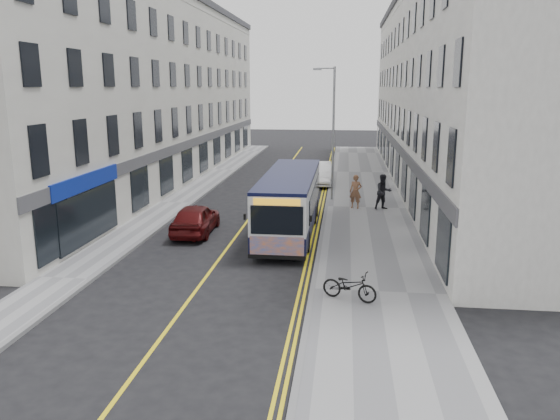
% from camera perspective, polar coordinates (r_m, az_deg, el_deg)
% --- Properties ---
extents(ground, '(140.00, 140.00, 0.00)m').
position_cam_1_polar(ground, '(20.66, -7.59, -6.75)').
color(ground, black).
rests_on(ground, ground).
extents(pavement_east, '(4.50, 64.00, 0.12)m').
position_cam_1_polar(pavement_east, '(31.60, 8.97, 0.19)').
color(pavement_east, gray).
rests_on(pavement_east, ground).
extents(pavement_west, '(2.00, 64.00, 0.12)m').
position_cam_1_polar(pavement_west, '(33.12, -10.87, 0.70)').
color(pavement_west, gray).
rests_on(pavement_west, ground).
extents(kerb_east, '(0.18, 64.00, 0.13)m').
position_cam_1_polar(kerb_east, '(31.59, 4.89, 0.31)').
color(kerb_east, slate).
rests_on(kerb_east, ground).
extents(kerb_west, '(0.18, 64.00, 0.13)m').
position_cam_1_polar(kerb_west, '(32.83, -9.20, 0.67)').
color(kerb_west, slate).
rests_on(kerb_west, ground).
extents(road_centre_line, '(0.12, 64.00, 0.01)m').
position_cam_1_polar(road_centre_line, '(31.98, -2.29, 0.39)').
color(road_centre_line, yellow).
rests_on(road_centre_line, ground).
extents(road_dbl_yellow_inner, '(0.10, 64.00, 0.01)m').
position_cam_1_polar(road_dbl_yellow_inner, '(31.62, 4.07, 0.22)').
color(road_dbl_yellow_inner, yellow).
rests_on(road_dbl_yellow_inner, ground).
extents(road_dbl_yellow_outer, '(0.10, 64.00, 0.01)m').
position_cam_1_polar(road_dbl_yellow_outer, '(31.61, 4.43, 0.21)').
color(road_dbl_yellow_outer, yellow).
rests_on(road_dbl_yellow_outer, ground).
extents(terrace_east, '(6.00, 46.00, 13.00)m').
position_cam_1_polar(terrace_east, '(40.36, 16.48, 11.76)').
color(terrace_east, white).
rests_on(terrace_east, ground).
extents(terrace_west, '(6.00, 46.00, 13.00)m').
position_cam_1_polar(terrace_west, '(42.22, -12.79, 11.99)').
color(terrace_west, beige).
rests_on(terrace_west, ground).
extents(streetlamp, '(1.32, 0.18, 8.00)m').
position_cam_1_polar(streetlamp, '(32.94, 5.46, 8.41)').
color(streetlamp, '#94979C').
rests_on(streetlamp, ground).
extents(city_bus, '(2.34, 9.99, 2.90)m').
position_cam_1_polar(city_bus, '(25.81, 1.05, 0.98)').
color(city_bus, black).
rests_on(city_bus, ground).
extents(bicycle, '(1.93, 1.23, 0.96)m').
position_cam_1_polar(bicycle, '(17.87, 7.28, -7.86)').
color(bicycle, black).
rests_on(bicycle, pavement_east).
extents(pedestrian_near, '(0.78, 0.60, 1.90)m').
position_cam_1_polar(pedestrian_near, '(31.08, 7.91, 1.92)').
color(pedestrian_near, '#8C5D3F').
rests_on(pedestrian_near, pavement_east).
extents(pedestrian_far, '(1.16, 1.04, 1.98)m').
position_cam_1_polar(pedestrian_far, '(31.03, 10.75, 1.87)').
color(pedestrian_far, black).
rests_on(pedestrian_far, pavement_east).
extents(car_white, '(2.03, 4.88, 1.57)m').
position_cam_1_polar(car_white, '(39.18, 4.15, 3.83)').
color(car_white, white).
rests_on(car_white, ground).
extents(car_maroon, '(1.84, 4.32, 1.45)m').
position_cam_1_polar(car_maroon, '(26.21, -8.82, -0.91)').
color(car_maroon, '#4C0C0D').
rests_on(car_maroon, ground).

